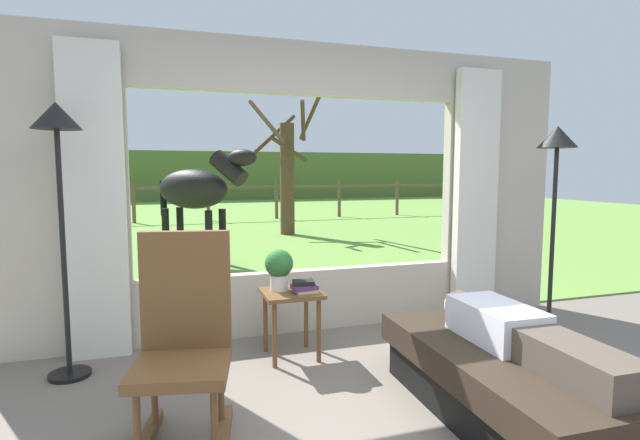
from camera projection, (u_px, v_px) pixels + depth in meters
back_wall_with_window at (304, 193)px, 4.30m from camera, size 5.20×0.12×2.55m
curtain_panel_left at (95, 203)px, 3.65m from camera, size 0.44×0.10×2.40m
curtain_panel_right at (475, 196)px, 4.69m from camera, size 0.44×0.10×2.40m
outdoor_pasture_lawn at (206, 218)px, 14.74m from camera, size 36.00×21.68×0.02m
distant_hill_ridge at (189, 176)px, 23.94m from camera, size 36.00×2.00×2.40m
recliner_sofa at (511, 381)px, 2.82m from camera, size 0.95×1.73×0.42m
reclining_person at (519, 334)px, 2.74m from camera, size 0.36×1.43×0.22m
rocking_chair at (184, 341)px, 2.56m from camera, size 0.59×0.76×1.12m
side_table at (291, 303)px, 3.73m from camera, size 0.44×0.44×0.52m
potted_plant at (279, 267)px, 3.73m from camera, size 0.22×0.22×0.32m
book_stack at (304, 287)px, 3.68m from camera, size 0.19×0.16×0.09m
floor_lamp_left at (58, 157)px, 3.25m from camera, size 0.32×0.32×1.90m
floor_lamp_right at (556, 168)px, 4.02m from camera, size 0.32×0.32×1.81m
horse at (197, 190)px, 7.30m from camera, size 1.54×1.51×1.73m
pasture_tree at (287, 170)px, 10.77m from camera, size 1.42×1.57×3.08m
pasture_fence_line at (208, 196)px, 13.81m from camera, size 16.10×0.10×1.10m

